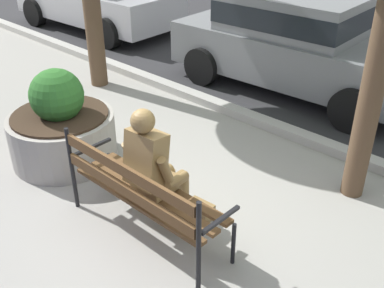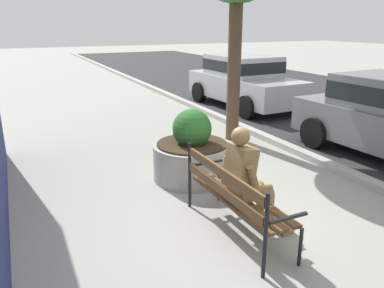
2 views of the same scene
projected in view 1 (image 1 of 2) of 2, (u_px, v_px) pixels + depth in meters
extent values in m
plane|color=#9E9B93|center=(129.00, 241.00, 4.51)|extent=(80.00, 80.00, 0.00)
cube|color=#B2AFA8|center=(291.00, 132.00, 6.33)|extent=(60.00, 0.20, 0.12)
cube|color=brown|center=(135.00, 202.00, 4.31)|extent=(1.70, 0.11, 0.04)
cube|color=brown|center=(149.00, 194.00, 4.43)|extent=(1.70, 0.11, 0.04)
cube|color=brown|center=(163.00, 186.00, 4.54)|extent=(1.70, 0.11, 0.04)
cube|color=brown|center=(127.00, 191.00, 4.17)|extent=(1.70, 0.04, 0.11)
cube|color=brown|center=(125.00, 171.00, 4.06)|extent=(1.70, 0.04, 0.11)
cylinder|color=black|center=(110.00, 171.00, 5.19)|extent=(0.04, 0.04, 0.45)
cylinder|color=black|center=(72.00, 169.00, 4.76)|extent=(0.04, 0.04, 0.95)
cube|color=black|center=(92.00, 147.00, 4.86)|extent=(0.04, 0.48, 0.03)
cylinder|color=black|center=(233.00, 244.00, 4.15)|extent=(0.04, 0.04, 0.45)
cylinder|color=black|center=(199.00, 249.00, 3.73)|extent=(0.04, 0.04, 0.95)
cube|color=black|center=(220.00, 220.00, 3.83)|extent=(0.04, 0.48, 0.03)
cube|color=olive|center=(155.00, 182.00, 4.40)|extent=(0.36, 0.34, 0.16)
cube|color=olive|center=(146.00, 158.00, 4.18)|extent=(0.38, 0.31, 0.55)
sphere|color=olive|center=(143.00, 121.00, 3.98)|extent=(0.22, 0.22, 0.22)
cylinder|color=olive|center=(131.00, 154.00, 4.33)|extent=(0.10, 0.19, 0.29)
cylinder|color=olive|center=(141.00, 163.00, 4.52)|extent=(0.10, 0.27, 0.10)
cylinder|color=olive|center=(165.00, 170.00, 4.09)|extent=(0.10, 0.19, 0.29)
cylinder|color=olive|center=(177.00, 180.00, 4.27)|extent=(0.10, 0.27, 0.10)
cylinder|color=olive|center=(158.00, 176.00, 4.57)|extent=(0.15, 0.37, 0.14)
cylinder|color=olive|center=(171.00, 190.00, 4.82)|extent=(0.11, 0.11, 0.50)
cube|color=olive|center=(175.00, 204.00, 4.97)|extent=(0.13, 0.25, 0.07)
cylinder|color=olive|center=(172.00, 183.00, 4.47)|extent=(0.15, 0.37, 0.14)
cylinder|color=olive|center=(184.00, 197.00, 4.72)|extent=(0.11, 0.11, 0.50)
cube|color=olive|center=(188.00, 211.00, 4.87)|extent=(0.13, 0.25, 0.07)
cube|color=olive|center=(200.00, 210.00, 4.80)|extent=(0.29, 0.20, 0.16)
cylinder|color=#A8A399|center=(63.00, 138.00, 5.72)|extent=(1.29, 1.29, 0.59)
cylinder|color=#38281C|center=(60.00, 115.00, 5.56)|extent=(1.16, 1.16, 0.03)
sphere|color=#2D6B28|center=(57.00, 95.00, 5.43)|extent=(0.64, 0.64, 0.64)
cylinder|color=brown|center=(375.00, 75.00, 4.53)|extent=(0.24, 0.24, 2.80)
cube|color=#B7B7BC|center=(97.00, 2.00, 10.69)|extent=(4.17, 1.88, 0.70)
cylinder|color=black|center=(165.00, 17.00, 10.64)|extent=(0.65, 0.25, 0.64)
cylinder|color=black|center=(108.00, 33.00, 9.52)|extent=(0.65, 0.25, 0.64)
cylinder|color=black|center=(91.00, 0.00, 12.14)|extent=(0.65, 0.25, 0.64)
cylinder|color=black|center=(35.00, 12.00, 11.02)|extent=(0.65, 0.25, 0.64)
cube|color=slate|center=(299.00, 54.00, 7.51)|extent=(4.17, 1.88, 0.70)
cube|color=slate|center=(295.00, 12.00, 7.27)|extent=(2.20, 1.65, 0.60)
cube|color=black|center=(295.00, 12.00, 7.27)|extent=(2.21, 1.67, 0.33)
cylinder|color=black|center=(352.00, 110.00, 6.34)|extent=(0.65, 0.25, 0.64)
cylinder|color=black|center=(258.00, 43.00, 8.96)|extent=(0.65, 0.25, 0.64)
cylinder|color=black|center=(202.00, 66.00, 7.84)|extent=(0.65, 0.25, 0.64)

